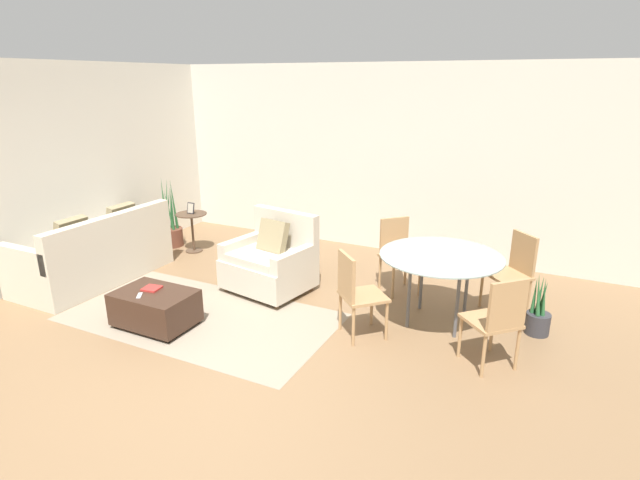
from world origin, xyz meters
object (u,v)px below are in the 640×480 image
(dining_chair_near_left, at_px, (356,290))
(dining_chair_near_right, at_px, (498,317))
(book_stack, at_px, (152,288))
(side_table, at_px, (192,225))
(potted_plant, at_px, (171,230))
(dining_chair_far_left, at_px, (397,250))
(armchair, at_px, (271,262))
(ottoman, at_px, (155,307))
(dining_chair_far_right, at_px, (514,267))
(couch, at_px, (96,257))
(tv_remote_primary, at_px, (139,295))
(potted_plant_small, at_px, (538,317))
(dining_table, at_px, (441,261))
(picture_frame, at_px, (191,208))

(dining_chair_near_left, relative_size, dining_chair_near_right, 1.00)
(book_stack, height_order, side_table, side_table)
(potted_plant, xyz_separation_m, dining_chair_far_left, (3.70, -0.07, 0.26))
(side_table, bearing_deg, armchair, -21.31)
(dining_chair_near_left, bearing_deg, ottoman, -160.11)
(dining_chair_near_left, distance_m, dining_chair_far_right, 1.92)
(couch, height_order, armchair, armchair)
(side_table, height_order, dining_chair_near_left, dining_chair_near_left)
(dining_chair_far_left, bearing_deg, armchair, -153.24)
(dining_chair_near_right, relative_size, dining_chair_far_left, 1.00)
(couch, distance_m, tv_remote_primary, 1.74)
(couch, bearing_deg, tv_remote_primary, -26.65)
(tv_remote_primary, xyz_separation_m, dining_chair_near_right, (3.41, 0.86, 0.12))
(dining_chair_near_left, bearing_deg, couch, -178.77)
(potted_plant_small, bearing_deg, side_table, 174.36)
(armchair, distance_m, side_table, 1.96)
(potted_plant, height_order, dining_chair_far_left, potted_plant)
(ottoman, distance_m, dining_chair_far_right, 3.96)
(dining_chair_near_right, xyz_separation_m, dining_chair_far_left, (-1.36, 1.36, 0.00))
(book_stack, relative_size, dining_chair_far_left, 0.22)
(ottoman, bearing_deg, dining_chair_far_left, 46.23)
(dining_table, bearing_deg, potted_plant, 170.33)
(armchair, height_order, dining_chair_near_left, armchair)
(couch, height_order, tv_remote_primary, couch)
(armchair, height_order, side_table, armchair)
(tv_remote_primary, distance_m, dining_chair_near_left, 2.23)
(ottoman, bearing_deg, armchair, 66.59)
(tv_remote_primary, relative_size, dining_chair_far_right, 0.15)
(dining_chair_far_left, xyz_separation_m, potted_plant_small, (1.68, -0.48, -0.33))
(ottoman, relative_size, potted_plant_small, 1.21)
(picture_frame, bearing_deg, dining_chair_far_left, -0.11)
(armchair, bearing_deg, dining_chair_far_left, 26.76)
(potted_plant, bearing_deg, side_table, -7.13)
(tv_remote_primary, distance_m, dining_chair_far_left, 3.03)
(ottoman, xyz_separation_m, dining_chair_far_right, (3.35, 2.08, 0.30))
(book_stack, distance_m, dining_chair_far_left, 2.90)
(book_stack, distance_m, tv_remote_primary, 0.19)
(dining_chair_far_right, bearing_deg, armchair, -165.67)
(armchair, bearing_deg, dining_chair_far_right, 14.33)
(tv_remote_primary, relative_size, potted_plant_small, 0.20)
(book_stack, bearing_deg, potted_plant, 128.00)
(dining_chair_far_left, bearing_deg, tv_remote_primary, -132.80)
(dining_chair_near_left, bearing_deg, dining_chair_near_right, 0.00)
(couch, relative_size, dining_chair_near_left, 2.13)
(dining_table, relative_size, dining_chair_far_right, 1.43)
(dining_chair_near_left, height_order, potted_plant_small, dining_chair_near_left)
(dining_chair_far_left, bearing_deg, ottoman, -133.77)
(dining_chair_near_left, xyz_separation_m, dining_chair_far_left, (0.00, 1.36, 0.00))
(dining_chair_near_right, xyz_separation_m, dining_chair_far_right, (0.00, 1.36, 0.00))
(side_table, xyz_separation_m, potted_plant_small, (4.90, -0.48, -0.23))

